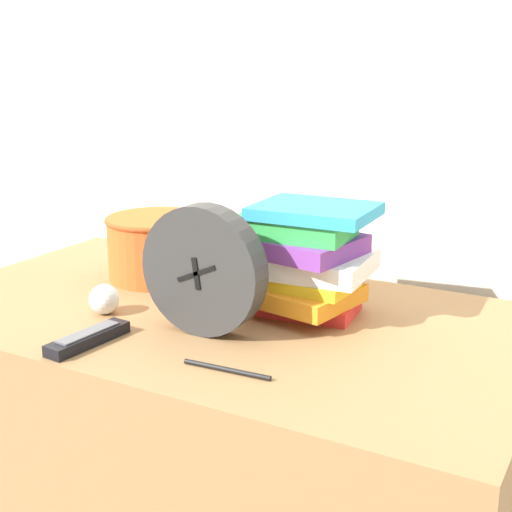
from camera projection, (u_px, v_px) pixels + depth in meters
name	position (u px, v px, depth m)	size (l,w,h in m)	color
wall_back	(311.00, 45.00, 1.58)	(6.00, 0.04, 2.40)	silver
desk	(219.00, 472.00, 1.46)	(1.19, 0.68, 0.70)	olive
desk_clock	(203.00, 270.00, 1.23)	(0.23, 0.05, 0.23)	#333333
book_stack	(303.00, 259.00, 1.33)	(0.26, 0.22, 0.21)	red
basket	(158.00, 245.00, 1.56)	(0.22, 0.22, 0.14)	#E05623
tv_remote	(88.00, 338.00, 1.21)	(0.05, 0.16, 0.02)	black
crumpled_paper_ball	(104.00, 299.00, 1.35)	(0.06, 0.06, 0.06)	white
pen	(227.00, 370.00, 1.10)	(0.15, 0.02, 0.01)	black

